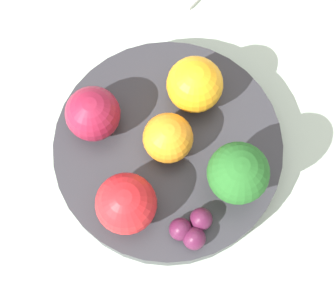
# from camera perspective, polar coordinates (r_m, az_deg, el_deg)

# --- Properties ---
(ground_plane) EXTENTS (6.00, 6.00, 0.00)m
(ground_plane) POSITION_cam_1_polar(r_m,az_deg,el_deg) (0.54, -0.00, -1.88)
(ground_plane) COLOR gray
(table_surface) EXTENTS (1.20, 1.20, 0.02)m
(table_surface) POSITION_cam_1_polar(r_m,az_deg,el_deg) (0.53, -0.00, -1.59)
(table_surface) COLOR #B2C6B2
(table_surface) RESTS_ON ground_plane
(bowl) EXTENTS (0.20, 0.20, 0.03)m
(bowl) POSITION_cam_1_polar(r_m,az_deg,el_deg) (0.50, -0.00, -0.83)
(bowl) COLOR #2D2D33
(bowl) RESTS_ON table_surface
(broccoli) EXTENTS (0.05, 0.05, 0.06)m
(broccoli) POSITION_cam_1_polar(r_m,az_deg,el_deg) (0.45, 7.11, -3.23)
(broccoli) COLOR #8CB76B
(broccoli) RESTS_ON bowl
(apple_red) EXTENTS (0.05, 0.05, 0.05)m
(apple_red) POSITION_cam_1_polar(r_m,az_deg,el_deg) (0.45, -4.28, -6.27)
(apple_red) COLOR red
(apple_red) RESTS_ON bowl
(apple_green) EXTENTS (0.05, 0.05, 0.05)m
(apple_green) POSITION_cam_1_polar(r_m,az_deg,el_deg) (0.48, -7.65, 2.87)
(apple_green) COLOR maroon
(apple_green) RESTS_ON bowl
(orange_front) EXTENTS (0.05, 0.05, 0.05)m
(orange_front) POSITION_cam_1_polar(r_m,az_deg,el_deg) (0.48, 2.74, 5.86)
(orange_front) COLOR orange
(orange_front) RESTS_ON bowl
(orange_back) EXTENTS (0.04, 0.04, 0.04)m
(orange_back) POSITION_cam_1_polar(r_m,az_deg,el_deg) (0.47, 0.67, 0.24)
(orange_back) COLOR orange
(orange_back) RESTS_ON bowl
(grape_cluster) EXTENTS (0.03, 0.03, 0.02)m
(grape_cluster) POSITION_cam_1_polar(r_m,az_deg,el_deg) (0.46, 2.33, -8.86)
(grape_cluster) COLOR #511938
(grape_cluster) RESTS_ON bowl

